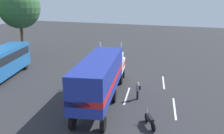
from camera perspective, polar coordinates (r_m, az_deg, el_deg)
ground_plane at (r=29.42m, az=-0.12°, el=-2.40°), size 120.00×120.00×0.00m
lane_stripe_near at (r=24.13m, az=3.40°, el=-6.48°), size 4.34×1.06×0.01m
lane_stripe_mid at (r=28.33m, az=11.58°, el=-3.41°), size 4.33×1.13×0.01m
lane_stripe_far at (r=22.10m, az=13.98°, el=-9.04°), size 4.34×1.03×0.01m
semi_truck at (r=22.15m, az=-2.29°, el=-1.56°), size 14.35×5.75×4.50m
person_bystander at (r=23.09m, az=5.87°, el=-5.20°), size 0.36×0.47×1.63m
parked_bus at (r=31.05m, az=-23.92°, el=1.17°), size 11.23×5.98×3.40m
motorcycle at (r=18.67m, az=8.58°, el=-11.85°), size 1.83×1.22×1.12m
tree_center at (r=40.92m, az=-20.25°, el=12.49°), size 6.21×6.21×10.71m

